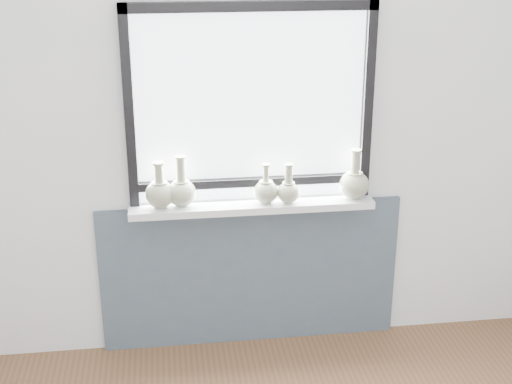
{
  "coord_description": "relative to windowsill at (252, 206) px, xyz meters",
  "views": [
    {
      "loc": [
        -0.45,
        -1.83,
        2.32
      ],
      "look_at": [
        0.0,
        1.55,
        1.02
      ],
      "focal_mm": 50.0,
      "sensor_mm": 36.0,
      "label": 1
    }
  ],
  "objects": [
    {
      "name": "windowsill",
      "position": [
        0.0,
        0.0,
        0.0
      ],
      "size": [
        1.32,
        0.18,
        0.04
      ],
      "primitive_type": "cube",
      "color": "silver",
      "rests_on": "apron_panel"
    },
    {
      "name": "window",
      "position": [
        0.0,
        0.06,
        0.56
      ],
      "size": [
        1.3,
        0.06,
        1.05
      ],
      "color": "black",
      "rests_on": "windowsill"
    },
    {
      "name": "vase_d",
      "position": [
        0.19,
        -0.03,
        0.09
      ],
      "size": [
        0.12,
        0.12,
        0.22
      ],
      "rotation": [
        0.0,
        0.0,
        0.02
      ],
      "color": "#979C80",
      "rests_on": "windowsill"
    },
    {
      "name": "back_wall",
      "position": [
        0.0,
        0.1,
        0.42
      ],
      "size": [
        3.6,
        0.02,
        2.6
      ],
      "primitive_type": "cube",
      "color": "silver",
      "rests_on": "ground"
    },
    {
      "name": "vase_e",
      "position": [
        0.56,
        -0.01,
        0.11
      ],
      "size": [
        0.16,
        0.16,
        0.28
      ],
      "rotation": [
        0.0,
        0.0,
        0.17
      ],
      "color": "#979C80",
      "rests_on": "windowsill"
    },
    {
      "name": "vase_c",
      "position": [
        0.07,
        -0.01,
        0.09
      ],
      "size": [
        0.13,
        0.13,
        0.22
      ],
      "rotation": [
        0.0,
        0.0,
        0.34
      ],
      "color": "#979C80",
      "rests_on": "windowsill"
    },
    {
      "name": "vase_a",
      "position": [
        -0.49,
        -0.0,
        0.1
      ],
      "size": [
        0.16,
        0.16,
        0.25
      ],
      "rotation": [
        0.0,
        0.0,
        0.01
      ],
      "color": "#979C80",
      "rests_on": "windowsill"
    },
    {
      "name": "vase_b",
      "position": [
        -0.38,
        0.0,
        0.11
      ],
      "size": [
        0.16,
        0.16,
        0.28
      ],
      "rotation": [
        0.0,
        0.0,
        0.28
      ],
      "color": "#979C80",
      "rests_on": "windowsill"
    },
    {
      "name": "apron_panel",
      "position": [
        0.0,
        0.07,
        -0.45
      ],
      "size": [
        1.7,
        0.03,
        0.86
      ],
      "primitive_type": "cube",
      "color": "#43505C",
      "rests_on": "ground"
    }
  ]
}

